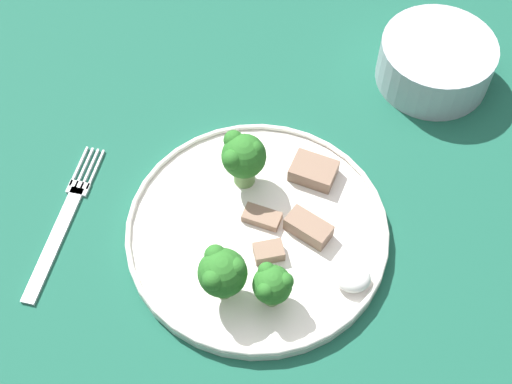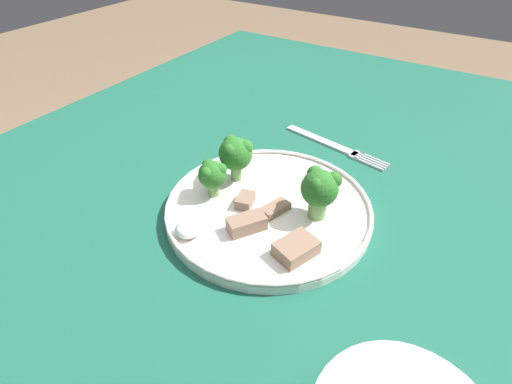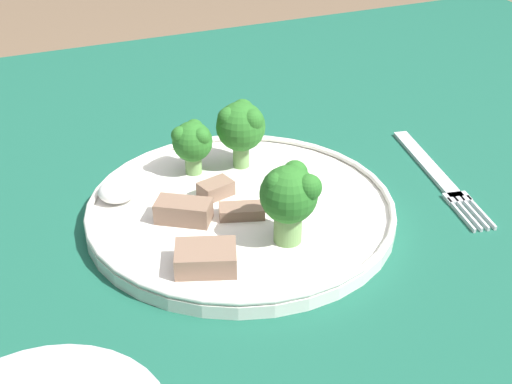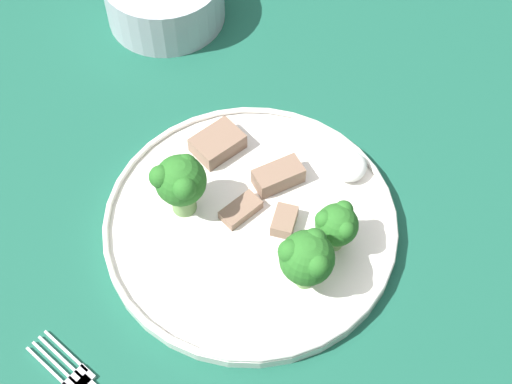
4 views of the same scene
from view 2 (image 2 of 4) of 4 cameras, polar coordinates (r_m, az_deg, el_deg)
name	(u,v)px [view 2 (image 2 of 4)]	position (r m, az deg, el deg)	size (l,w,h in m)	color
table	(268,249)	(0.63, 1.66, -8.21)	(1.38, 1.04, 0.78)	#195642
dinner_plate	(268,208)	(0.55, 1.79, -2.29)	(0.28, 0.28, 0.02)	white
fork	(334,146)	(0.71, 11.04, 6.52)	(0.06, 0.20, 0.00)	silver
broccoli_floret_near_rim_left	(321,187)	(0.51, 9.26, 0.67)	(0.05, 0.05, 0.07)	#709E56
broccoli_floret_center_left	(212,174)	(0.55, -6.26, 2.51)	(0.04, 0.04, 0.05)	#709E56
broccoli_floret_back_left	(236,153)	(0.58, -2.95, 5.54)	(0.05, 0.05, 0.07)	#709E56
meat_slice_front_slice	(296,248)	(0.48, 5.75, -8.03)	(0.06, 0.05, 0.02)	#846651
meat_slice_middle_slice	(247,224)	(0.51, -1.35, -4.52)	(0.05, 0.05, 0.02)	#846651
meat_slice_rear_slice	(245,200)	(0.55, -1.56, -1.18)	(0.03, 0.03, 0.01)	#846651
meat_slice_edge_slice	(275,208)	(0.54, 2.79, -2.36)	(0.04, 0.03, 0.01)	#846651
sauce_dollop	(189,228)	(0.51, -9.59, -5.08)	(0.04, 0.03, 0.02)	white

